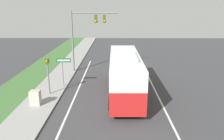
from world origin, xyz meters
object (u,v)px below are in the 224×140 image
object	(u,v)px
pedestrian_signal	(48,71)
utility_cabinet	(35,98)
signal_gantry	(85,30)
street_sign	(63,67)
bus	(125,72)

from	to	relation	value
pedestrian_signal	utility_cabinet	xyz separation A→B (m)	(-0.43, -2.26, -1.53)
utility_cabinet	pedestrian_signal	bearing A→B (deg)	79.18
signal_gantry	street_sign	xyz separation A→B (m)	(-1.46, -5.41, -2.92)
signal_gantry	utility_cabinet	bearing A→B (deg)	-105.78
bus	utility_cabinet	distance (m)	7.58
street_sign	pedestrian_signal	bearing A→B (deg)	-112.80
bus	utility_cabinet	xyz separation A→B (m)	(-7.00, -2.57, -1.36)
pedestrian_signal	street_sign	xyz separation A→B (m)	(0.85, 2.02, -0.19)
pedestrian_signal	street_sign	world-z (taller)	pedestrian_signal
bus	signal_gantry	distance (m)	8.79
pedestrian_signal	signal_gantry	bearing A→B (deg)	72.75
signal_gantry	pedestrian_signal	xyz separation A→B (m)	(-2.30, -7.42, -2.73)
signal_gantry	street_sign	world-z (taller)	signal_gantry
bus	pedestrian_signal	distance (m)	6.58
signal_gantry	street_sign	bearing A→B (deg)	-105.08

